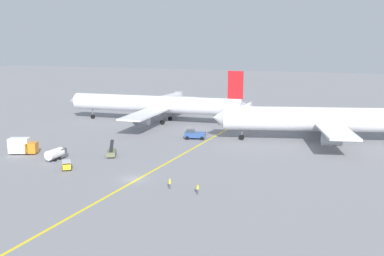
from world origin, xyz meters
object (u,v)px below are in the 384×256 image
object	(u,v)px
ground_crew_marshaller_foreground	(198,189)
airliner_at_gate_left	(157,104)
gse_baggage_cart_near_cluster	(67,165)
gse_catering_truck_tall	(23,146)
ground_crew_ramp_agent_by_cones	(170,184)
gse_belt_loader_portside	(111,153)
pushback_tug	(195,134)
jet_bridge	(170,98)
airliner_being_pushed	(319,120)
gse_fuel_bowser_stubby	(56,153)

from	to	relation	value
ground_crew_marshaller_foreground	airliner_at_gate_left	bearing A→B (deg)	121.04
airliner_at_gate_left	gse_baggage_cart_near_cluster	distance (m)	52.95
airliner_at_gate_left	gse_catering_truck_tall	world-z (taller)	airliner_at_gate_left
ground_crew_ramp_agent_by_cones	gse_belt_loader_portside	bearing A→B (deg)	143.07
pushback_tug	jet_bridge	bearing A→B (deg)	120.71
airliner_being_pushed	jet_bridge	size ratio (longest dim) A/B	2.56
pushback_tug	ground_crew_marshaller_foreground	xyz separation A→B (m)	(15.14, -38.60, -0.31)
gse_belt_loader_portside	gse_catering_truck_tall	bearing A→B (deg)	-165.23
gse_belt_loader_portside	gse_catering_truck_tall	xyz separation A→B (m)	(-18.94, -4.99, 0.93)
gse_belt_loader_portside	gse_baggage_cart_near_cluster	world-z (taller)	gse_belt_loader_portside
airliner_being_pushed	pushback_tug	xyz separation A→B (m)	(-29.05, -7.96, -4.19)
pushback_tug	gse_baggage_cart_near_cluster	distance (m)	36.77
airliner_at_gate_left	airliner_being_pushed	xyz separation A→B (m)	(47.94, -9.99, 0.04)
airliner_at_gate_left	gse_fuel_bowser_stubby	world-z (taller)	airliner_at_gate_left
gse_baggage_cart_near_cluster	gse_fuel_bowser_stubby	bearing A→B (deg)	140.13
gse_catering_truck_tall	ground_crew_ramp_agent_by_cones	xyz separation A→B (m)	(39.06, -10.13, -0.83)
gse_baggage_cart_near_cluster	gse_catering_truck_tall	size ratio (longest dim) A/B	0.49
airliner_at_gate_left	pushback_tug	world-z (taller)	airliner_at_gate_left
pushback_tug	gse_belt_loader_portside	size ratio (longest dim) A/B	1.69
gse_fuel_bowser_stubby	ground_crew_ramp_agent_by_cones	xyz separation A→B (m)	(29.25, -8.72, -0.41)
gse_belt_loader_portside	airliner_at_gate_left	bearing A→B (deg)	102.10
airliner_at_gate_left	jet_bridge	size ratio (longest dim) A/B	2.97
gse_belt_loader_portside	ground_crew_ramp_agent_by_cones	size ratio (longest dim) A/B	2.82
gse_baggage_cart_near_cluster	gse_fuel_bowser_stubby	world-z (taller)	gse_fuel_bowser_stubby
pushback_tug	gse_belt_loader_portside	world-z (taller)	gse_belt_loader_portside
airliner_at_gate_left	gse_belt_loader_portside	size ratio (longest dim) A/B	11.66
gse_belt_loader_portside	ground_crew_ramp_agent_by_cones	xyz separation A→B (m)	(20.12, -15.13, 0.10)
gse_catering_truck_tall	gse_fuel_bowser_stubby	xyz separation A→B (m)	(9.81, -1.41, -0.42)
gse_belt_loader_portside	gse_baggage_cart_near_cluster	size ratio (longest dim) A/B	1.59
gse_catering_truck_tall	airliner_being_pushed	bearing A→B (deg)	31.44
gse_belt_loader_portside	jet_bridge	bearing A→B (deg)	103.23
pushback_tug	ground_crew_ramp_agent_by_cones	bearing A→B (deg)	-75.27
gse_belt_loader_portside	airliner_being_pushed	bearing A→B (deg)	37.93
gse_baggage_cart_near_cluster	gse_catering_truck_tall	xyz separation A→B (m)	(-16.31, 6.84, 0.90)
airliner_being_pushed	ground_crew_marshaller_foreground	world-z (taller)	airliner_being_pushed
gse_baggage_cart_near_cluster	ground_crew_marshaller_foreground	size ratio (longest dim) A/B	1.79
airliner_being_pushed	gse_belt_loader_portside	xyz separation A→B (m)	(-39.24, -30.58, -4.58)
airliner_being_pushed	ground_crew_ramp_agent_by_cones	xyz separation A→B (m)	(-19.12, -45.70, -4.48)
gse_catering_truck_tall	ground_crew_marshaller_foreground	distance (m)	45.63
gse_catering_truck_tall	jet_bridge	world-z (taller)	jet_bridge
gse_fuel_bowser_stubby	ground_crew_ramp_agent_by_cones	distance (m)	30.52
airliner_being_pushed	jet_bridge	xyz separation A→B (m)	(-54.73, 35.28, -1.41)
airliner_at_gate_left	gse_belt_loader_portside	distance (m)	41.74
gse_catering_truck_tall	airliner_at_gate_left	bearing A→B (deg)	77.34
jet_bridge	ground_crew_ramp_agent_by_cones	bearing A→B (deg)	-66.27
ground_crew_marshaller_foreground	ground_crew_ramp_agent_by_cones	size ratio (longest dim) A/B	0.99
airliner_being_pushed	gse_belt_loader_portside	bearing A→B (deg)	-142.07
airliner_at_gate_left	gse_catering_truck_tall	bearing A→B (deg)	-102.66
airliner_at_gate_left	pushback_tug	size ratio (longest dim) A/B	6.89
gse_baggage_cart_near_cluster	ground_crew_ramp_agent_by_cones	bearing A→B (deg)	-8.22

